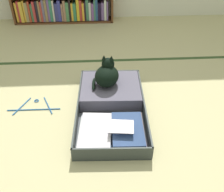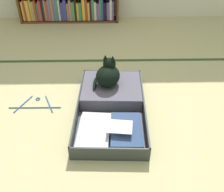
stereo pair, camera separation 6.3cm
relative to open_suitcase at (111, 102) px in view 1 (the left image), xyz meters
The scene contains 5 objects.
ground_plane 0.24m from the open_suitcase, 102.19° to the right, with size 10.00×10.00×0.00m, color #C2B984.
tatami_border 0.82m from the open_suitcase, 93.45° to the left, with size 4.80×0.05×0.00m.
open_suitcase is the anchor object (origin of this frame).
black_cat 0.25m from the open_suitcase, 98.33° to the left, with size 0.27×0.30×0.27m.
clothes_hanger 0.68m from the open_suitcase, behind, with size 0.46×0.24×0.01m.
Camera 1 is at (-0.04, -1.47, 1.44)m, focal length 40.38 mm.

